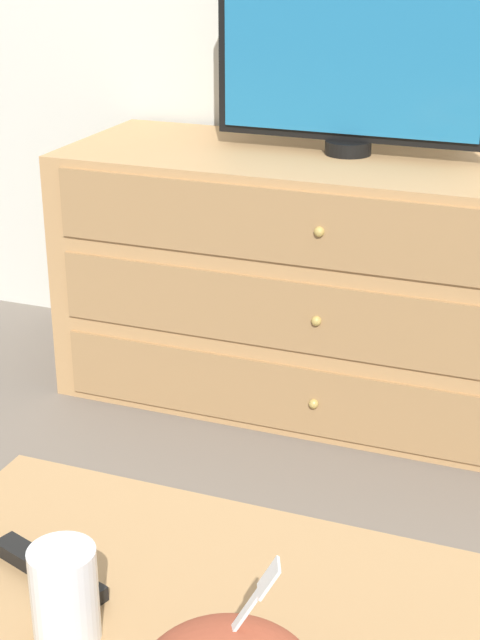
{
  "coord_description": "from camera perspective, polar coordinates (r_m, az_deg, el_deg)",
  "views": [
    {
      "loc": [
        0.63,
        -2.57,
        1.21
      ],
      "look_at": [
        0.2,
        -1.44,
        0.7
      ],
      "focal_mm": 55.0,
      "sensor_mm": 36.0,
      "label": 1
    }
  ],
  "objects": [
    {
      "name": "tv",
      "position": [
        2.44,
        6.55,
        14.96
      ],
      "size": [
        0.68,
        0.11,
        0.45
      ],
      "color": "black",
      "rests_on": "dresser"
    },
    {
      "name": "dresser",
      "position": [
        2.52,
        6.17,
        2.07
      ],
      "size": [
        1.45,
        0.53,
        0.65
      ],
      "color": "tan",
      "rests_on": "ground_plane"
    },
    {
      "name": "remote_control",
      "position": [
        1.19,
        -11.05,
        -14.08
      ],
      "size": [
        0.17,
        0.08,
        0.02
      ],
      "color": "black",
      "rests_on": "coffee_table"
    },
    {
      "name": "ground_plane",
      "position": [
        2.91,
        6.6,
        -2.01
      ],
      "size": [
        12.0,
        12.0,
        0.0
      ],
      "primitive_type": "plane",
      "color": "#70665B"
    },
    {
      "name": "drink_cup",
      "position": [
        1.08,
        -10.14,
        -15.75
      ],
      "size": [
        0.07,
        0.07,
        0.11
      ],
      "color": "white",
      "rests_on": "coffee_table"
    }
  ]
}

